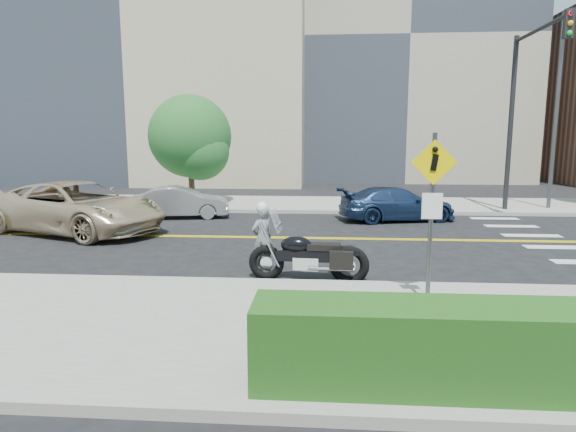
% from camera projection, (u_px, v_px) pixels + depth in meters
% --- Properties ---
extents(ground_plane, '(120.00, 120.00, 0.00)m').
position_uv_depth(ground_plane, '(248.00, 237.00, 15.12)').
color(ground_plane, black).
rests_on(ground_plane, ground).
extents(sidewalk_near, '(60.00, 5.00, 0.15)m').
position_uv_depth(sidewalk_near, '(177.00, 326.00, 7.72)').
color(sidewalk_near, '#9E9B91').
rests_on(sidewalk_near, ground_plane).
extents(sidewalk_far, '(60.00, 5.00, 0.15)m').
position_uv_depth(sidewalk_far, '(273.00, 204.00, 22.50)').
color(sidewalk_far, '#9E9B91').
rests_on(sidewalk_far, ground_plane).
extents(building_left, '(22.00, 14.00, 25.00)m').
position_uv_depth(building_left, '(158.00, 10.00, 35.55)').
color(building_left, tan).
rests_on(building_left, ground_plane).
extents(building_mid, '(18.00, 14.00, 20.00)m').
position_uv_depth(building_mid, '(395.00, 52.00, 38.60)').
color(building_mid, '#A39984').
rests_on(building_mid, ground_plane).
extents(lamp_post, '(0.16, 0.16, 8.00)m').
position_uv_depth(lamp_post, '(556.00, 113.00, 20.02)').
color(lamp_post, '#4C4C51').
rests_on(lamp_post, sidewalk_far).
extents(traffic_light, '(0.28, 4.50, 7.00)m').
position_uv_depth(traffic_light, '(522.00, 97.00, 18.68)').
color(traffic_light, black).
rests_on(traffic_light, sidewalk_far).
extents(pedestrian_sign, '(0.78, 0.08, 3.00)m').
position_uv_depth(pedestrian_sign, '(432.00, 202.00, 8.30)').
color(pedestrian_sign, '#4C4C51').
rests_on(pedestrian_sign, sidewalk_near).
extents(motorcyclist, '(0.67, 0.64, 1.64)m').
position_uv_depth(motorcyclist, '(262.00, 237.00, 11.09)').
color(motorcyclist, silver).
rests_on(motorcyclist, ground).
extents(motorcycle, '(2.58, 0.93, 1.54)m').
position_uv_depth(motorcycle, '(309.00, 245.00, 10.42)').
color(motorcycle, black).
rests_on(motorcycle, ground).
extents(suv, '(6.68, 4.80, 1.69)m').
position_uv_depth(suv, '(77.00, 207.00, 15.74)').
color(suv, beige).
rests_on(suv, ground).
extents(parked_car_silver, '(3.92, 2.00, 1.23)m').
position_uv_depth(parked_car_silver, '(181.00, 202.00, 18.82)').
color(parked_car_silver, '#95979C').
rests_on(parked_car_silver, ground).
extents(parked_car_blue, '(4.66, 2.74, 1.27)m').
position_uv_depth(parked_car_blue, '(397.00, 204.00, 18.19)').
color(parked_car_blue, navy).
rests_on(parked_car_blue, ground).
extents(tree_far_a, '(3.68, 3.68, 5.03)m').
position_uv_depth(tree_far_a, '(190.00, 136.00, 21.49)').
color(tree_far_a, '#382619').
rests_on(tree_far_a, ground).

